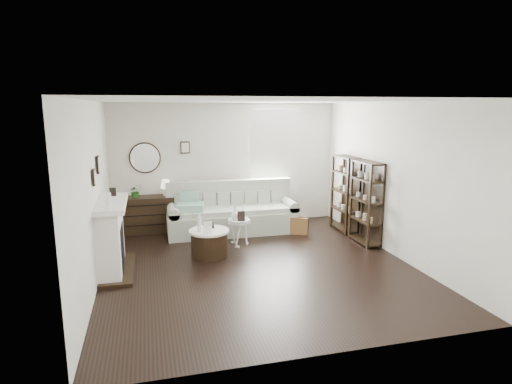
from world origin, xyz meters
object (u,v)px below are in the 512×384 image
object	(u,v)px
drum_table	(209,243)
pedestal_table	(239,222)
sofa	(232,215)
dresser	(151,214)

from	to	relation	value
drum_table	pedestal_table	xyz separation A→B (m)	(0.64, 0.47, 0.22)
sofa	drum_table	distance (m)	1.63
sofa	drum_table	bearing A→B (deg)	-115.33
dresser	drum_table	size ratio (longest dim) A/B	1.62
sofa	dresser	world-z (taller)	sofa
sofa	pedestal_table	size ratio (longest dim) A/B	5.28
dresser	pedestal_table	bearing A→B (deg)	-40.73
sofa	dresser	bearing A→B (deg)	166.99
dresser	pedestal_table	distance (m)	2.13
sofa	dresser	distance (m)	1.71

